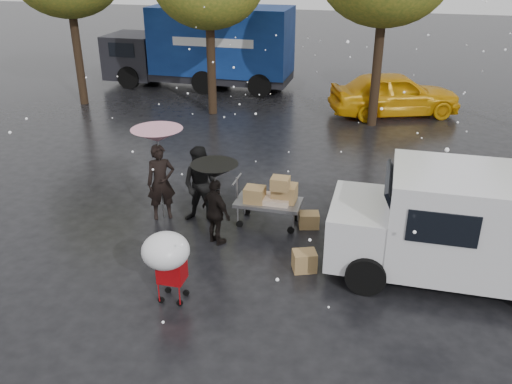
% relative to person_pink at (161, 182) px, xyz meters
% --- Properties ---
extents(ground, '(90.00, 90.00, 0.00)m').
position_rel_person_pink_xyz_m(ground, '(1.90, -1.49, -0.91)').
color(ground, black).
rests_on(ground, ground).
extents(person_pink, '(0.79, 0.71, 1.82)m').
position_rel_person_pink_xyz_m(person_pink, '(0.00, 0.00, 0.00)').
color(person_pink, black).
rests_on(person_pink, ground).
extents(person_middle, '(0.90, 0.71, 1.85)m').
position_rel_person_pink_xyz_m(person_middle, '(0.99, 0.03, 0.02)').
color(person_middle, black).
rests_on(person_middle, ground).
extents(person_black, '(0.93, 0.79, 1.50)m').
position_rel_person_pink_xyz_m(person_black, '(1.62, -0.84, -0.16)').
color(person_black, black).
rests_on(person_black, ground).
extents(umbrella_pink, '(1.17, 1.17, 2.21)m').
position_rel_person_pink_xyz_m(umbrella_pink, '(-0.00, 0.00, 1.15)').
color(umbrella_pink, '#4C4C4C').
rests_on(umbrella_pink, ground).
extents(umbrella_black, '(0.99, 0.99, 1.86)m').
position_rel_person_pink_xyz_m(umbrella_black, '(1.62, -0.84, 0.80)').
color(umbrella_black, '#4C4C4C').
rests_on(umbrella_black, ground).
extents(vendor_cart, '(1.52, 0.80, 1.27)m').
position_rel_person_pink_xyz_m(vendor_cart, '(2.58, 0.29, -0.18)').
color(vendor_cart, slate).
rests_on(vendor_cart, ground).
extents(shopping_cart, '(0.84, 0.84, 1.46)m').
position_rel_person_pink_xyz_m(shopping_cart, '(1.48, -3.16, 0.16)').
color(shopping_cart, '#B10A0E').
rests_on(shopping_cart, ground).
extents(white_van, '(4.91, 2.18, 2.20)m').
position_rel_person_pink_xyz_m(white_van, '(6.69, -0.96, 0.25)').
color(white_van, silver).
rests_on(white_van, ground).
extents(blue_truck, '(8.30, 2.60, 3.50)m').
position_rel_person_pink_xyz_m(blue_truck, '(-3.24, 12.34, 0.85)').
color(blue_truck, navy).
rests_on(blue_truck, ground).
extents(box_ground_near, '(0.56, 0.51, 0.41)m').
position_rel_person_pink_xyz_m(box_ground_near, '(3.65, -1.43, -0.70)').
color(box_ground_near, '#9C7244').
rests_on(box_ground_near, ground).
extents(box_ground_far, '(0.52, 0.45, 0.35)m').
position_rel_person_pink_xyz_m(box_ground_far, '(3.44, 0.38, -0.73)').
color(box_ground_far, '#9C7244').
rests_on(box_ground_far, ground).
extents(yellow_taxi, '(5.16, 3.51, 1.63)m').
position_rel_person_pink_xyz_m(yellow_taxi, '(5.09, 9.99, -0.09)').
color(yellow_taxi, '#EBA60C').
rests_on(yellow_taxi, ground).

